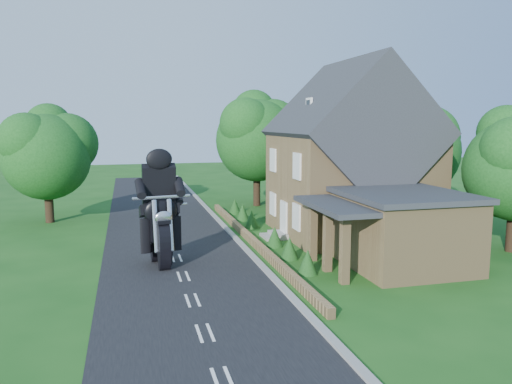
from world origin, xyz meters
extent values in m
plane|color=#174814|center=(0.00, 0.00, 0.00)|extent=(120.00, 120.00, 0.00)
cube|color=black|center=(0.00, 0.00, 0.01)|extent=(7.00, 80.00, 0.02)
cube|color=gray|center=(3.65, 0.00, 0.06)|extent=(0.30, 80.00, 0.12)
cube|color=#997A4D|center=(4.30, 5.00, 0.20)|extent=(0.30, 22.00, 0.40)
cube|color=#997A4D|center=(10.50, 6.00, 3.00)|extent=(8.00, 8.00, 6.00)
cube|color=#26292E|center=(10.50, 6.00, 6.00)|extent=(8.48, 8.64, 8.48)
cube|color=#997A4D|center=(12.50, 6.00, 9.20)|extent=(0.60, 0.90, 1.60)
cube|color=white|center=(7.90, 6.00, 7.50)|extent=(0.12, 0.80, 0.90)
cube|color=black|center=(7.84, 6.00, 7.50)|extent=(0.04, 0.55, 0.65)
cube|color=white|center=(6.44, 6.00, 1.05)|extent=(0.10, 1.10, 2.10)
cube|color=gray|center=(6.10, 6.00, 0.15)|extent=(0.80, 1.60, 0.30)
cube|color=gray|center=(5.60, 6.00, 0.07)|extent=(0.80, 1.60, 0.15)
cube|color=white|center=(6.44, 3.80, 1.60)|extent=(0.10, 1.10, 1.40)
cube|color=black|center=(6.42, 3.80, 1.60)|extent=(0.04, 0.92, 1.22)
cube|color=white|center=(6.44, 8.20, 1.60)|extent=(0.10, 1.10, 1.40)
cube|color=black|center=(6.42, 8.20, 1.60)|extent=(0.04, 0.92, 1.22)
cube|color=white|center=(6.44, 3.80, 4.30)|extent=(0.10, 1.10, 1.40)
cube|color=black|center=(6.42, 3.80, 4.30)|extent=(0.04, 0.92, 1.22)
cube|color=white|center=(6.44, 8.20, 4.30)|extent=(0.10, 1.10, 1.40)
cube|color=black|center=(6.42, 8.20, 4.30)|extent=(0.04, 0.92, 1.22)
cube|color=#997A4D|center=(10.00, -0.80, 1.60)|extent=(5.00, 5.60, 3.20)
cube|color=#26292E|center=(10.00, -0.80, 3.32)|extent=(5.30, 5.94, 0.24)
cube|color=#26292E|center=(6.90, -0.80, 2.95)|extent=(2.60, 5.32, 0.22)
cube|color=#997A4D|center=(6.30, -2.60, 1.40)|extent=(0.35, 0.35, 2.80)
cube|color=#997A4D|center=(6.30, -0.80, 1.40)|extent=(0.35, 0.35, 2.80)
cube|color=#997A4D|center=(6.30, 1.00, 1.40)|extent=(0.35, 0.35, 2.80)
sphere|color=#134415|center=(17.10, 1.04, 6.05)|extent=(2.86, 2.86, 2.86)
cylinder|color=black|center=(16.50, 8.50, 1.50)|extent=(0.56, 0.56, 3.00)
sphere|color=#134415|center=(16.50, 8.50, 4.65)|extent=(6.00, 6.00, 6.00)
sphere|color=#134415|center=(17.85, 9.10, 5.55)|extent=(4.32, 4.32, 4.32)
sphere|color=#134415|center=(15.45, 7.60, 5.85)|extent=(3.72, 3.72, 3.72)
sphere|color=#134415|center=(16.60, 9.70, 6.75)|extent=(3.30, 3.30, 3.30)
cylinder|color=black|center=(14.00, 16.00, 1.80)|extent=(0.56, 0.56, 3.60)
sphere|color=#134415|center=(14.00, 16.00, 5.58)|extent=(7.20, 7.20, 7.20)
sphere|color=#134415|center=(15.62, 16.72, 6.66)|extent=(5.18, 5.18, 5.18)
sphere|color=#134415|center=(12.74, 14.92, 7.02)|extent=(4.46, 4.46, 4.46)
sphere|color=#134415|center=(14.10, 17.44, 8.10)|extent=(3.96, 3.96, 3.96)
cylinder|color=black|center=(8.00, 17.00, 1.70)|extent=(0.56, 0.56, 3.40)
sphere|color=#134415|center=(8.00, 17.00, 5.16)|extent=(6.40, 6.40, 6.40)
sphere|color=#134415|center=(9.44, 17.64, 6.12)|extent=(4.61, 4.61, 4.61)
sphere|color=#134415|center=(6.88, 16.04, 6.44)|extent=(3.97, 3.97, 3.97)
sphere|color=#134415|center=(8.10, 18.28, 7.40)|extent=(3.52, 3.52, 3.52)
cylinder|color=black|center=(-7.00, 14.00, 1.40)|extent=(0.56, 0.56, 2.80)
sphere|color=#134415|center=(-7.00, 14.00, 4.34)|extent=(5.60, 5.60, 5.60)
sphere|color=#134415|center=(-5.74, 14.56, 5.18)|extent=(4.03, 4.03, 4.03)
sphere|color=#134415|center=(-7.98, 13.16, 5.46)|extent=(3.47, 3.47, 3.47)
sphere|color=#134415|center=(-6.90, 15.12, 6.30)|extent=(3.08, 3.08, 3.08)
cone|color=#133C13|center=(5.30, -1.00, 0.55)|extent=(0.90, 0.90, 1.10)
cone|color=#133C13|center=(5.30, 1.50, 0.55)|extent=(0.90, 0.90, 1.10)
cone|color=#133C13|center=(5.30, 4.00, 0.55)|extent=(0.90, 0.90, 1.10)
cone|color=#133C13|center=(5.30, 9.00, 0.55)|extent=(0.90, 0.90, 1.10)
cone|color=#133C13|center=(5.30, 11.50, 0.55)|extent=(0.90, 0.90, 1.10)
cone|color=#133C13|center=(5.30, 14.00, 0.55)|extent=(0.90, 0.90, 1.10)
camera|label=1|loc=(-2.20, -20.84, 6.60)|focal=35.00mm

